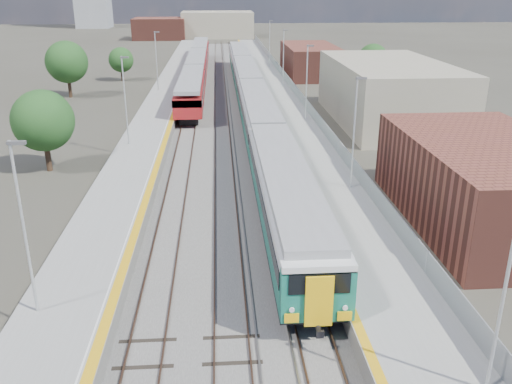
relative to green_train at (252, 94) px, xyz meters
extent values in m
plane|color=#47443A|center=(-1.50, 0.70, -2.41)|extent=(320.00, 320.00, 0.00)
cube|color=#565451|center=(-3.75, 3.20, -2.38)|extent=(10.50, 155.00, 0.06)
cube|color=#4C3323|center=(-0.72, 5.70, -2.30)|extent=(0.07, 160.00, 0.14)
cube|color=#4C3323|center=(0.72, 5.70, -2.30)|extent=(0.07, 160.00, 0.14)
cube|color=#4C3323|center=(-4.22, 5.70, -2.30)|extent=(0.07, 160.00, 0.14)
cube|color=#4C3323|center=(-2.78, 5.70, -2.30)|extent=(0.07, 160.00, 0.14)
cube|color=#4C3323|center=(-7.72, 5.70, -2.30)|extent=(0.07, 160.00, 0.14)
cube|color=#4C3323|center=(-6.28, 5.70, -2.30)|extent=(0.07, 160.00, 0.14)
cube|color=gray|center=(-1.05, 5.70, -2.31)|extent=(0.08, 160.00, 0.10)
cube|color=gray|center=(-2.45, 5.70, -2.31)|extent=(0.08, 160.00, 0.10)
cube|color=slate|center=(3.75, 3.20, -1.91)|extent=(4.70, 155.00, 1.00)
cube|color=gray|center=(3.75, 3.20, -1.41)|extent=(4.70, 155.00, 0.03)
cube|color=gold|center=(1.65, 3.20, -1.39)|extent=(0.40, 155.00, 0.01)
cube|color=gray|center=(5.95, 3.20, -0.81)|extent=(0.06, 155.00, 1.20)
cylinder|color=#9EA0A3|center=(5.10, -47.30, 2.36)|extent=(0.12, 0.12, 7.50)
cylinder|color=#9EA0A3|center=(5.10, -27.30, 2.36)|extent=(0.12, 0.12, 7.50)
cube|color=#4C4C4F|center=(5.35, -27.30, 6.01)|extent=(0.70, 0.18, 0.14)
cylinder|color=#9EA0A3|center=(5.10, -7.30, 2.36)|extent=(0.12, 0.12, 7.50)
cube|color=#4C4C4F|center=(5.35, -7.30, 6.01)|extent=(0.70, 0.18, 0.14)
cylinder|color=#9EA0A3|center=(5.10, 12.70, 2.36)|extent=(0.12, 0.12, 7.50)
cube|color=#4C4C4F|center=(5.35, 12.70, 6.01)|extent=(0.70, 0.18, 0.14)
cylinder|color=#9EA0A3|center=(5.10, 32.70, 2.36)|extent=(0.12, 0.12, 7.50)
cube|color=#4C4C4F|center=(5.35, 32.70, 6.01)|extent=(0.70, 0.18, 0.14)
cube|color=slate|center=(-10.55, 3.20, -1.91)|extent=(4.30, 155.00, 1.00)
cube|color=gray|center=(-10.55, 3.20, -1.41)|extent=(4.30, 155.00, 0.03)
cube|color=gold|center=(-8.65, 3.20, -1.39)|extent=(0.45, 155.00, 0.01)
cube|color=silver|center=(-9.00, 3.20, -1.38)|extent=(0.08, 155.00, 0.01)
cylinder|color=#9EA0A3|center=(-11.70, -41.30, 2.36)|extent=(0.12, 0.12, 7.50)
cube|color=#4C4C4F|center=(-11.45, -41.30, 6.01)|extent=(0.70, 0.18, 0.14)
cylinder|color=#9EA0A3|center=(-11.70, -15.30, 2.36)|extent=(0.12, 0.12, 7.50)
cube|color=#4C4C4F|center=(-11.45, -15.30, 6.01)|extent=(0.70, 0.18, 0.14)
cylinder|color=#9EA0A3|center=(-11.70, 10.70, 2.36)|extent=(0.12, 0.12, 7.50)
cube|color=#4C4C4F|center=(-11.45, 10.70, 6.01)|extent=(0.70, 0.18, 0.14)
cube|color=brown|center=(12.50, -31.30, 0.19)|extent=(9.00, 16.00, 5.20)
cube|color=gray|center=(14.50, -4.30, 0.79)|extent=(11.00, 22.00, 6.40)
cube|color=brown|center=(11.50, 28.70, -0.01)|extent=(8.00, 18.00, 4.80)
cube|color=gray|center=(-3.50, 100.70, 1.09)|extent=(20.00, 14.00, 7.00)
cube|color=brown|center=(-19.50, 95.70, 0.39)|extent=(14.00, 12.00, 5.60)
cube|color=black|center=(0.00, -32.09, -1.46)|extent=(2.94, 21.05, 0.50)
cube|color=#136546|center=(0.00, -32.09, -0.60)|extent=(3.04, 21.05, 1.23)
cube|color=black|center=(0.00, -32.09, 0.37)|extent=(3.11, 21.05, 0.84)
cube|color=silver|center=(0.00, -32.09, 1.04)|extent=(3.04, 21.05, 0.52)
cube|color=gray|center=(0.00, -32.09, 1.50)|extent=(2.70, 21.05, 0.43)
cube|color=black|center=(0.00, -10.54, -1.46)|extent=(2.94, 21.05, 0.50)
cube|color=#136546|center=(0.00, -10.54, -0.60)|extent=(3.04, 21.05, 1.23)
cube|color=black|center=(0.00, -10.54, 0.37)|extent=(3.11, 21.05, 0.84)
cube|color=silver|center=(0.00, -10.54, 1.04)|extent=(3.04, 21.05, 0.52)
cube|color=gray|center=(0.00, -10.54, 1.50)|extent=(2.70, 21.05, 0.43)
cube|color=black|center=(0.00, 11.01, -1.46)|extent=(2.94, 21.05, 0.50)
cube|color=#136546|center=(0.00, 11.01, -0.60)|extent=(3.04, 21.05, 1.23)
cube|color=black|center=(0.00, 11.01, 0.37)|extent=(3.11, 21.05, 0.84)
cube|color=silver|center=(0.00, 11.01, 1.04)|extent=(3.04, 21.05, 0.52)
cube|color=gray|center=(0.00, 11.01, 1.50)|extent=(2.70, 21.05, 0.43)
cube|color=black|center=(0.00, 32.56, -1.46)|extent=(2.94, 21.05, 0.50)
cube|color=#136546|center=(0.00, 32.56, -0.60)|extent=(3.04, 21.05, 1.23)
cube|color=black|center=(0.00, 32.56, 0.37)|extent=(3.11, 21.05, 0.84)
cube|color=silver|center=(0.00, 32.56, 1.04)|extent=(3.04, 21.05, 0.52)
cube|color=gray|center=(0.00, 32.56, 1.50)|extent=(2.70, 21.05, 0.43)
cube|color=#136546|center=(0.00, -42.89, -0.09)|extent=(3.02, 0.65, 2.27)
cube|color=black|center=(0.00, -43.22, 0.56)|extent=(2.48, 0.06, 0.86)
cube|color=#ECB30F|center=(0.00, -43.28, -0.20)|extent=(1.13, 0.11, 2.27)
cube|color=black|center=(-7.00, 3.21, -1.91)|extent=(2.02, 17.15, 0.70)
cube|color=maroon|center=(-7.00, 3.21, -0.23)|extent=(2.97, 20.18, 2.12)
cube|color=black|center=(-7.00, 3.21, 0.30)|extent=(3.04, 20.18, 0.74)
cube|color=gray|center=(-7.00, 3.21, 1.36)|extent=(2.66, 20.18, 0.42)
cube|color=black|center=(-7.00, 23.89, -1.91)|extent=(2.02, 17.15, 0.70)
cube|color=maroon|center=(-7.00, 23.89, -0.23)|extent=(2.97, 20.18, 2.12)
cube|color=black|center=(-7.00, 23.89, 0.30)|extent=(3.04, 20.18, 0.74)
cube|color=gray|center=(-7.00, 23.89, 1.36)|extent=(2.66, 20.18, 0.42)
cube|color=black|center=(-7.00, 44.57, -1.91)|extent=(2.02, 17.15, 0.70)
cube|color=maroon|center=(-7.00, 44.57, -0.23)|extent=(2.97, 20.18, 2.12)
cube|color=black|center=(-7.00, 44.57, 0.30)|extent=(3.04, 20.18, 0.74)
cube|color=gray|center=(-7.00, 44.57, 1.36)|extent=(2.66, 20.18, 0.42)
cylinder|color=#382619|center=(-17.50, -19.18, -1.27)|extent=(0.44, 0.44, 2.28)
sphere|color=#20481C|center=(-17.50, -19.18, 1.70)|extent=(4.81, 4.81, 4.81)
cylinder|color=#382619|center=(-23.42, 11.83, -1.13)|extent=(0.44, 0.44, 2.57)
sphere|color=#20481C|center=(-23.42, 11.83, 2.23)|extent=(5.42, 5.42, 5.42)
cylinder|color=#382619|center=(-18.64, 24.84, -1.51)|extent=(0.44, 0.44, 1.80)
sphere|color=#20481C|center=(-18.64, 24.84, 0.83)|extent=(3.79, 3.79, 3.79)
cylinder|color=#382619|center=(18.93, 18.05, -1.35)|extent=(0.44, 0.44, 2.12)
sphere|color=#20481C|center=(18.93, 18.05, 1.42)|extent=(4.48, 4.48, 4.48)
camera|label=1|loc=(-3.80, -61.60, 11.56)|focal=38.00mm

